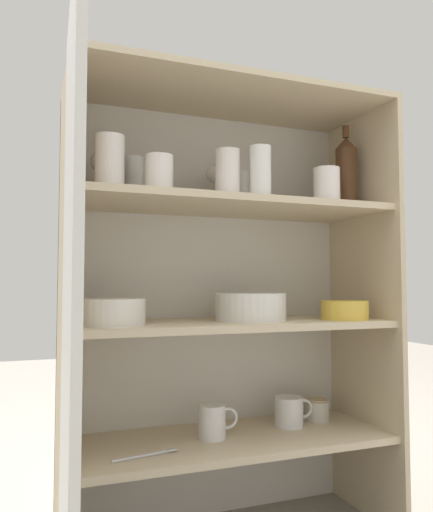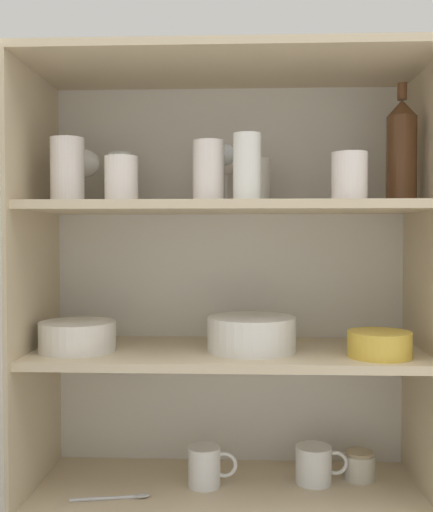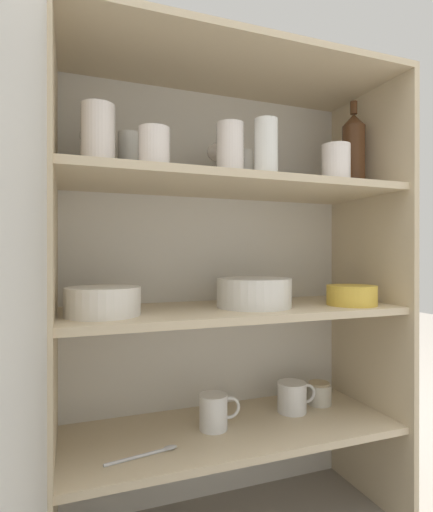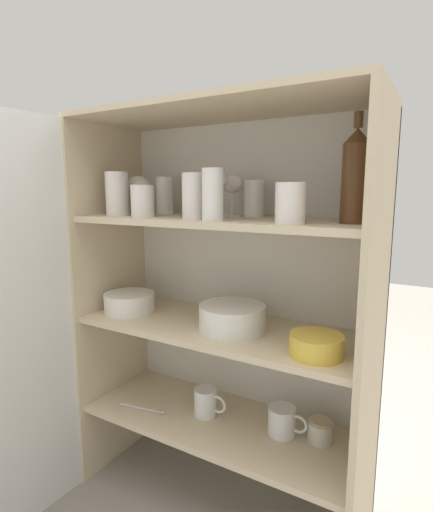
# 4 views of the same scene
# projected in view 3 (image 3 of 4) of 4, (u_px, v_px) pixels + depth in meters

# --- Properties ---
(cupboard_back_panel) EXTENTS (0.96, 0.02, 1.29)m
(cupboard_back_panel) POSITION_uv_depth(u_px,v_px,m) (211.00, 294.00, 1.29)
(cupboard_back_panel) COLOR silver
(cupboard_back_panel) RESTS_ON ground_plane
(cupboard_side_left) EXTENTS (0.02, 0.39, 1.29)m
(cupboard_side_left) POSITION_uv_depth(u_px,v_px,m) (52.00, 308.00, 0.95)
(cupboard_side_left) COLOR #CCB793
(cupboard_side_left) RESTS_ON ground_plane
(cupboard_side_right) EXTENTS (0.02, 0.39, 1.29)m
(cupboard_side_right) POSITION_uv_depth(u_px,v_px,m) (368.00, 295.00, 1.28)
(cupboard_side_right) COLOR #CCB793
(cupboard_side_right) RESTS_ON ground_plane
(cupboard_top_panel) EXTENTS (0.96, 0.39, 0.02)m
(cupboard_top_panel) POSITION_uv_depth(u_px,v_px,m) (233.00, 67.00, 1.12)
(cupboard_top_panel) COLOR #CCB793
(cupboard_top_panel) RESTS_ON cupboard_side_left
(shelf_board_lower) EXTENTS (0.92, 0.35, 0.02)m
(shelf_board_lower) POSITION_uv_depth(u_px,v_px,m) (233.00, 430.00, 1.12)
(shelf_board_lower) COLOR beige
(shelf_board_middle) EXTENTS (0.92, 0.35, 0.02)m
(shelf_board_middle) POSITION_uv_depth(u_px,v_px,m) (233.00, 311.00, 1.12)
(shelf_board_middle) COLOR beige
(shelf_board_upper) EXTENTS (0.92, 0.35, 0.02)m
(shelf_board_upper) POSITION_uv_depth(u_px,v_px,m) (233.00, 186.00, 1.12)
(shelf_board_upper) COLOR beige
(cupboard_door) EXTENTS (0.03, 0.48, 1.29)m
(cupboard_door) POSITION_uv_depth(u_px,v_px,m) (25.00, 349.00, 0.54)
(cupboard_door) COLOR silver
(cupboard_door) RESTS_ON ground_plane
(tumbler_glass_0) EXTENTS (0.08, 0.08, 0.10)m
(tumbler_glass_0) POSITION_uv_depth(u_px,v_px,m) (336.00, 164.00, 1.11)
(tumbler_glass_0) COLOR silver
(tumbler_glass_0) RESTS_ON shelf_board_upper
(tumbler_glass_1) EXTENTS (0.06, 0.06, 0.15)m
(tumbler_glass_1) POSITION_uv_depth(u_px,v_px,m) (266.00, 148.00, 1.02)
(tumbler_glass_1) COLOR white
(tumbler_glass_1) RESTS_ON shelf_board_upper
(tumbler_glass_2) EXTENTS (0.06, 0.06, 0.13)m
(tumbler_glass_2) POSITION_uv_depth(u_px,v_px,m) (129.00, 157.00, 1.09)
(tumbler_glass_2) COLOR white
(tumbler_glass_2) RESTS_ON shelf_board_upper
(tumbler_glass_3) EXTENTS (0.08, 0.08, 0.10)m
(tumbler_glass_3) POSITION_uv_depth(u_px,v_px,m) (154.00, 149.00, 0.96)
(tumbler_glass_3) COLOR silver
(tumbler_glass_3) RESTS_ON shelf_board_upper
(tumbler_glass_4) EXTENTS (0.08, 0.08, 0.15)m
(tumbler_glass_4) POSITION_uv_depth(u_px,v_px,m) (98.00, 137.00, 0.93)
(tumbler_glass_4) COLOR silver
(tumbler_glass_4) RESTS_ON shelf_board_upper
(tumbler_glass_5) EXTENTS (0.07, 0.07, 0.12)m
(tumbler_glass_5) POSITION_uv_depth(u_px,v_px,m) (243.00, 170.00, 1.23)
(tumbler_glass_5) COLOR white
(tumbler_glass_5) RESTS_ON shelf_board_upper
(tumbler_glass_6) EXTENTS (0.07, 0.07, 0.14)m
(tumbler_glass_6) POSITION_uv_depth(u_px,v_px,m) (230.00, 150.00, 1.03)
(tumbler_glass_6) COLOR silver
(tumbler_glass_6) RESTS_ON shelf_board_upper
(wine_glass_0) EXTENTS (0.07, 0.07, 0.14)m
(wine_glass_0) POSITION_uv_depth(u_px,v_px,m) (219.00, 155.00, 1.20)
(wine_glass_0) COLOR silver
(wine_glass_0) RESTS_ON shelf_board_upper
(wine_glass_1) EXTENTS (0.09, 0.09, 0.14)m
(wine_glass_1) POSITION_uv_depth(u_px,v_px,m) (98.00, 138.00, 1.03)
(wine_glass_1) COLOR white
(wine_glass_1) RESTS_ON shelf_board_upper
(wine_glass_2) EXTENTS (0.07, 0.07, 0.14)m
(wine_glass_2) POSITION_uv_depth(u_px,v_px,m) (228.00, 146.00, 1.12)
(wine_glass_2) COLOR white
(wine_glass_2) RESTS_ON shelf_board_upper
(wine_bottle) EXTENTS (0.07, 0.07, 0.28)m
(wine_bottle) POSITION_uv_depth(u_px,v_px,m) (354.00, 151.00, 1.25)
(wine_bottle) COLOR #4C2D19
(wine_bottle) RESTS_ON shelf_board_upper
(plate_stack_white) EXTENTS (0.21, 0.21, 0.08)m
(plate_stack_white) POSITION_uv_depth(u_px,v_px,m) (254.00, 293.00, 1.12)
(plate_stack_white) COLOR silver
(plate_stack_white) RESTS_ON shelf_board_middle
(mixing_bowl_large) EXTENTS (0.18, 0.18, 0.07)m
(mixing_bowl_large) POSITION_uv_depth(u_px,v_px,m) (103.00, 300.00, 0.96)
(mixing_bowl_large) COLOR silver
(mixing_bowl_large) RESTS_ON shelf_board_middle
(serving_bowl_small) EXTENTS (0.14, 0.14, 0.06)m
(serving_bowl_small) POSITION_uv_depth(u_px,v_px,m) (352.00, 294.00, 1.16)
(serving_bowl_small) COLOR gold
(serving_bowl_small) RESTS_ON shelf_board_middle
(coffee_mug_primary) EXTENTS (0.12, 0.08, 0.10)m
(coffee_mug_primary) POSITION_uv_depth(u_px,v_px,m) (214.00, 411.00, 1.10)
(coffee_mug_primary) COLOR white
(coffee_mug_primary) RESTS_ON shelf_board_lower
(coffee_mug_extra_1) EXTENTS (0.13, 0.09, 0.09)m
(coffee_mug_extra_1) POSITION_uv_depth(u_px,v_px,m) (293.00, 397.00, 1.22)
(coffee_mug_extra_1) COLOR white
(coffee_mug_extra_1) RESTS_ON shelf_board_lower
(storage_jar) EXTENTS (0.08, 0.08, 0.07)m
(storage_jar) POSITION_uv_depth(u_px,v_px,m) (319.00, 393.00, 1.29)
(storage_jar) COLOR beige
(storage_jar) RESTS_ON shelf_board_lower
(serving_spoon) EXTENTS (0.18, 0.05, 0.01)m
(serving_spoon) POSITION_uv_depth(u_px,v_px,m) (148.00, 454.00, 0.96)
(serving_spoon) COLOR silver
(serving_spoon) RESTS_ON shelf_board_lower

